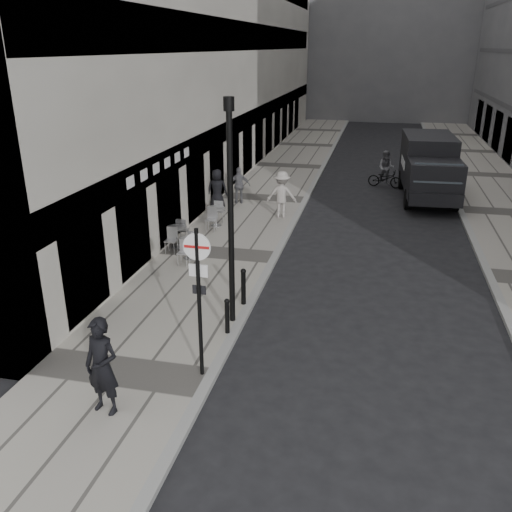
{
  "coord_description": "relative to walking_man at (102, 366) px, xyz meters",
  "views": [
    {
      "loc": [
        3.25,
        -6.76,
        6.93
      ],
      "look_at": [
        0.1,
        7.11,
        1.4
      ],
      "focal_mm": 38.0,
      "sensor_mm": 36.0,
      "label": 1
    }
  ],
  "objects": [
    {
      "name": "ground",
      "position": [
        1.66,
        -1.35,
        -1.14
      ],
      "size": [
        120.0,
        120.0,
        0.0
      ],
      "primitive_type": "plane",
      "color": "black",
      "rests_on": "ground"
    },
    {
      "name": "sidewalk",
      "position": [
        -0.34,
        16.65,
        -1.08
      ],
      "size": [
        4.0,
        60.0,
        0.12
      ],
      "primitive_type": "cube",
      "color": "gray",
      "rests_on": "ground"
    },
    {
      "name": "far_sidewalk",
      "position": [
        10.66,
        16.65,
        -1.08
      ],
      "size": [
        4.0,
        60.0,
        0.12
      ],
      "primitive_type": "cube",
      "color": "gray",
      "rests_on": "ground"
    },
    {
      "name": "building_left",
      "position": [
        -4.34,
        23.15,
        7.86
      ],
      "size": [
        4.0,
        45.0,
        18.0
      ],
      "primitive_type": "cube",
      "color": "beige",
      "rests_on": "ground"
    },
    {
      "name": "building_far",
      "position": [
        3.16,
        54.65,
        9.86
      ],
      "size": [
        24.0,
        16.0,
        22.0
      ],
      "primitive_type": "cube",
      "color": "slate",
      "rests_on": "ground"
    },
    {
      "name": "walking_man",
      "position": [
        0.0,
        0.0,
        0.0
      ],
      "size": [
        0.82,
        0.62,
        2.03
      ],
      "primitive_type": "imported",
      "rotation": [
        0.0,
        0.0,
        -0.2
      ],
      "color": "black",
      "rests_on": "sidewalk"
    },
    {
      "name": "sign_post",
      "position": [
        1.46,
        1.66,
        1.17
      ],
      "size": [
        0.58,
        0.09,
        3.4
      ],
      "rotation": [
        0.0,
        0.0,
        -0.01
      ],
      "color": "black",
      "rests_on": "sidewalk"
    },
    {
      "name": "lamppost",
      "position": [
        1.46,
        4.25,
        2.17
      ],
      "size": [
        0.26,
        0.26,
        5.73
      ],
      "color": "black",
      "rests_on": "sidewalk"
    },
    {
      "name": "bollard_near",
      "position": [
        1.51,
        3.56,
        -0.58
      ],
      "size": [
        0.12,
        0.12,
        0.88
      ],
      "primitive_type": "cylinder",
      "color": "black",
      "rests_on": "sidewalk"
    },
    {
      "name": "bollard_far",
      "position": [
        1.51,
        5.25,
        -0.52
      ],
      "size": [
        0.13,
        0.13,
        1.0
      ],
      "primitive_type": "cylinder",
      "color": "black",
      "rests_on": "sidewalk"
    },
    {
      "name": "panel_van",
      "position": [
        7.27,
        18.75,
        0.51
      ],
      "size": [
        2.57,
        6.3,
        2.92
      ],
      "rotation": [
        0.0,
        0.0,
        0.05
      ],
      "color": "black",
      "rests_on": "ground"
    },
    {
      "name": "cyclist",
      "position": [
        5.32,
        20.5,
        -0.39
      ],
      "size": [
        1.86,
        1.0,
        1.91
      ],
      "rotation": [
        0.0,
        0.0,
        -0.23
      ],
      "color": "black",
      "rests_on": "ground"
    },
    {
      "name": "pedestrian_a",
      "position": [
        -1.23,
        15.41,
        -0.18
      ],
      "size": [
        1.06,
        0.69,
        1.67
      ],
      "primitive_type": "imported",
      "rotation": [
        0.0,
        0.0,
        3.46
      ],
      "color": "slate",
      "rests_on": "sidewalk"
    },
    {
      "name": "pedestrian_b",
      "position": [
        1.06,
        13.69,
        -0.03
      ],
      "size": [
        1.29,
        0.77,
        1.97
      ],
      "primitive_type": "imported",
      "rotation": [
        0.0,
        0.0,
        3.17
      ],
      "color": "#A69F99",
      "rests_on": "sidewalk"
    },
    {
      "name": "pedestrian_c",
      "position": [
        -1.94,
        14.29,
        -0.12
      ],
      "size": [
        0.95,
        0.7,
        1.78
      ],
      "primitive_type": "imported",
      "rotation": [
        0.0,
        0.0,
        3.31
      ],
      "color": "black",
      "rests_on": "sidewalk"
    },
    {
      "name": "cafe_table_near",
      "position": [
        -1.14,
        8.22,
        -0.59
      ],
      "size": [
        0.66,
        1.49,
        0.85
      ],
      "color": "silver",
      "rests_on": "sidewalk"
    },
    {
      "name": "cafe_table_mid",
      "position": [
        -1.3,
        11.88,
        -0.55
      ],
      "size": [
        0.72,
        1.62,
        0.93
      ],
      "color": "silver",
      "rests_on": "sidewalk"
    },
    {
      "name": "cafe_table_far",
      "position": [
        -1.94,
        9.21,
        -0.56
      ],
      "size": [
        0.71,
        1.6,
        0.91
      ],
      "color": "#A7A7A9",
      "rests_on": "sidewalk"
    }
  ]
}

